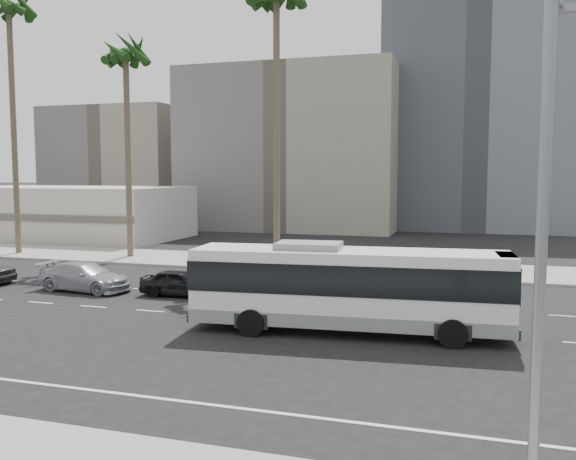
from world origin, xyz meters
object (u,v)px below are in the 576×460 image
at_px(palm_mid, 126,60).
at_px(city_bus, 349,286).
at_px(streetlight_corner, 545,194).
at_px(palm_far, 9,13).
at_px(car_a, 179,283).
at_px(palm_near, 276,1).
at_px(car_b, 85,277).

bearing_deg(palm_mid, city_bus, -39.20).
relative_size(streetlight_corner, palm_far, 0.51).
xyz_separation_m(city_bus, car_a, (-9.71, 4.51, -1.18)).
distance_m(palm_near, palm_far, 21.41).
relative_size(car_b, palm_near, 0.28).
height_order(palm_mid, palm_far, palm_far).
distance_m(streetlight_corner, palm_mid, 38.00).
bearing_deg(car_b, city_bus, -100.23).
height_order(car_b, palm_mid, palm_mid).
xyz_separation_m(car_a, palm_far, (-19.39, 10.70, 17.60)).
bearing_deg(city_bus, streetlight_corner, -65.38).
distance_m(car_a, palm_near, 19.41).
bearing_deg(streetlight_corner, car_b, 153.75).
distance_m(streetlight_corner, palm_far, 45.17).
relative_size(palm_mid, palm_far, 0.80).
bearing_deg(palm_far, car_b, -38.21).
height_order(city_bus, car_a, city_bus).
bearing_deg(car_a, car_b, 88.76).
bearing_deg(streetlight_corner, car_a, 144.89).
bearing_deg(palm_mid, palm_near, -7.88).
bearing_deg(palm_far, palm_near, -1.97).
distance_m(car_b, palm_near, 20.76).
bearing_deg(car_a, palm_near, -14.86).
bearing_deg(city_bus, palm_near, 113.27).
relative_size(city_bus, palm_near, 0.66).
bearing_deg(car_b, palm_far, 57.25).
distance_m(car_b, palm_far, 24.89).
height_order(city_bus, car_b, city_bus).
relative_size(city_bus, streetlight_corner, 1.21).
relative_size(car_b, palm_mid, 0.32).
height_order(city_bus, palm_mid, palm_mid).
height_order(car_a, palm_mid, palm_mid).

